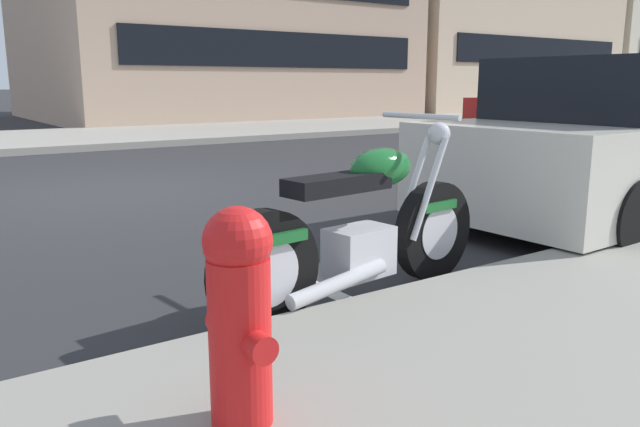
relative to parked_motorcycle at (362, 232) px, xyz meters
The scene contains 7 objects.
ground_plane 4.86m from the parked_motorcycle, 90.74° to the left, with size 260.00×260.00×0.00m, color #28282B.
sidewalk_far_curb 17.15m from the parked_motorcycle, 45.87° to the left, with size 120.00×5.00×0.14m, color gray.
parking_stall_stripe 0.66m from the parked_motorcycle, 97.32° to the left, with size 0.12×2.20×0.01m, color silver.
parked_motorcycle is the anchor object (origin of this frame).
parked_car_at_intersection 3.72m from the parked_motorcycle, ahead, with size 4.29×2.03×1.55m.
car_opposite_curb 16.52m from the parked_motorcycle, 33.16° to the left, with size 4.30×1.93×1.38m.
fire_hydrant 1.74m from the parked_motorcycle, 142.71° to the right, with size 0.24×0.36×0.78m.
Camera 1 is at (-2.26, -7.73, 1.33)m, focal length 35.27 mm.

